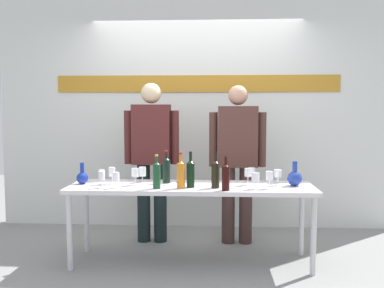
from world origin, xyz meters
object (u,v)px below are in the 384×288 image
Objects in this scene: display_table at (191,192)px; presenter_left at (152,152)px; wine_glass_left_0 at (102,176)px; wine_glass_left_4 at (116,177)px; presenter_right at (237,154)px; wine_bottle_3 at (166,169)px; wine_glass_left_1 at (135,173)px; wine_glass_right_5 at (277,173)px; wine_glass_right_3 at (248,173)px; wine_bottle_1 at (191,173)px; wine_glass_right_4 at (278,174)px; wine_glass_right_0 at (256,178)px; wine_glass_left_5 at (102,174)px; decanter_blue_right at (295,178)px; wine_bottle_5 at (215,173)px; wine_glass_left_3 at (142,172)px; wine_bottle_0 at (157,174)px; wine_glass_right_2 at (269,176)px; wine_bottle_2 at (181,173)px; wine_bottle_4 at (226,176)px; wine_glass_right_1 at (252,172)px; wine_glass_left_2 at (112,172)px; decanter_blue_left at (82,177)px.

presenter_left reaches higher than display_table.
wine_glass_left_0 is 0.13m from wine_glass_left_4.
presenter_right is 11.72× the size of wine_glass_left_4.
wine_bottle_3 is 1.98× the size of wine_glass_left_1.
wine_glass_right_3 is at bearing -157.01° from wine_glass_right_5.
wine_bottle_1 is 2.23× the size of wine_glass_right_4.
wine_glass_left_0 is 1.38m from wine_glass_right_0.
decanter_blue_right is at bearing 0.48° from wine_glass_left_5.
wine_bottle_5 is (-0.23, -0.73, -0.10)m from presenter_right.
wine_glass_left_5 is (-0.36, -0.15, -0.01)m from wine_glass_left_3.
wine_glass_left_3 reaches higher than wine_glass_left_4.
display_table is 0.33m from wine_bottle_3.
decanter_blue_right is at bearing -3.03° from wine_glass_right_3.
wine_bottle_1 is at bearing -27.26° from wine_glass_left_3.
wine_bottle_0 is 0.97× the size of wine_bottle_3.
decanter_blue_right is 1.55m from presenter_left.
display_table is 0.86m from wine_glass_left_5.
presenter_left is 5.26× the size of wine_bottle_1.
wine_glass_right_2 is (0.25, -0.74, -0.12)m from presenter_right.
wine_glass_right_3 is 1.08× the size of wine_glass_right_4.
wine_glass_left_3 is at bearing 60.15° from wine_glass_left_4.
presenter_right reaches higher than wine_glass_right_3.
wine_bottle_0 is at bearing -177.42° from wine_glass_right_2.
presenter_right is at bearing 99.04° from wine_glass_right_0.
wine_bottle_2 reaches higher than wine_glass_left_3.
presenter_right is 12.21× the size of wine_glass_left_5.
wine_bottle_5 reaches higher than wine_glass_left_4.
wine_glass_left_0 is at bearing 177.01° from wine_bottle_4.
wine_glass_right_1 is at bearing 23.12° from display_table.
presenter_right is 5.24× the size of wine_bottle_2.
presenter_right reaches higher than wine_bottle_0.
wine_glass_left_2 is at bearing -116.44° from presenter_left.
wine_glass_left_0 is at bearing -163.11° from wine_glass_right_1.
wine_glass_left_2 is (-0.98, 0.14, -0.02)m from wine_bottle_5.
wine_bottle_2 is 0.92m from wine_glass_right_4.
wine_glass_right_0 is (0.58, -0.05, -0.03)m from wine_bottle_1.
wine_bottle_2 is 2.04× the size of wine_glass_right_3.
wine_bottle_2 is 0.71m from wine_glass_left_0.
wine_glass_right_0 is (1.62, -0.17, 0.04)m from decanter_blue_left.
decanter_blue_left is 1.29× the size of wine_glass_right_2.
wine_glass_left_1 reaches higher than wine_glass_left_5.
presenter_right is at bearing 53.03° from display_table.
presenter_left is 1.15m from wine_glass_right_3.
presenter_right reaches higher than wine_glass_left_0.
wine_bottle_2 is at bearing -162.74° from wine_glass_right_3.
wine_bottle_1 is 2.13× the size of wine_glass_left_0.
decanter_blue_left is 0.62× the size of wine_bottle_5.
wine_glass_left_4 is (-1.13, -0.78, -0.13)m from presenter_right.
wine_bottle_1 is at bearing -9.19° from wine_glass_left_2.
wine_glass_right_0 is (0.27, 0.08, -0.02)m from wine_bottle_4.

